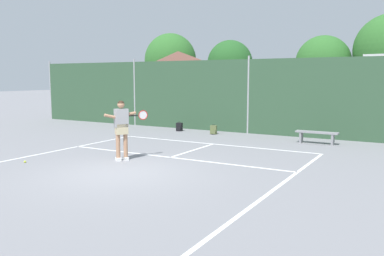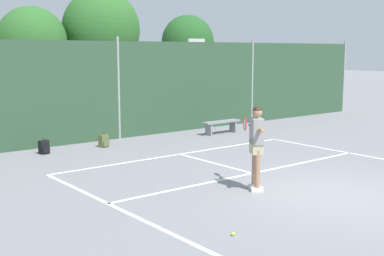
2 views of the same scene
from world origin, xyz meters
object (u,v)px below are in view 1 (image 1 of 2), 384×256
Objects in this scene: basketball_hoop at (373,83)px; courtside_bench at (317,135)px; tennis_player at (122,125)px; tennis_ball at (25,162)px; backpack_black at (179,127)px; backpack_olive at (213,130)px.

courtside_bench is (-1.53, -3.40, -1.95)m from basketball_hoop.
tennis_ball is (-2.31, -1.76, -1.08)m from tennis_player.
tennis_ball is 0.14× the size of backpack_black.
backpack_olive is at bearing 175.28° from courtside_bench.
basketball_hoop is at bearing 53.67° from tennis_ball.
tennis_player is at bearing -72.76° from backpack_black.
tennis_player is 28.10× the size of tennis_ball.
tennis_player reaches higher than backpack_olive.
basketball_hoop reaches higher than tennis_ball.
tennis_player reaches higher than backpack_black.
courtside_bench is (6.58, -0.54, 0.17)m from backpack_black.
backpack_olive is (-6.20, -3.02, -2.12)m from basketball_hoop.
backpack_black is (-8.11, -2.86, -2.12)m from basketball_hoop.
courtside_bench is (4.66, -0.39, 0.17)m from backpack_olive.
courtside_bench is at bearing 53.98° from tennis_player.
tennis_ball is at bearing -91.52° from backpack_black.
basketball_hoop is 14.25m from tennis_ball.
courtside_bench reaches higher than backpack_black.
backpack_black is (0.23, 8.47, 0.16)m from tennis_ball.
tennis_ball is at bearing -126.33° from basketball_hoop.
courtside_bench is at bearing -114.28° from basketball_hoop.
backpack_black is at bearing 175.31° from courtside_bench.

